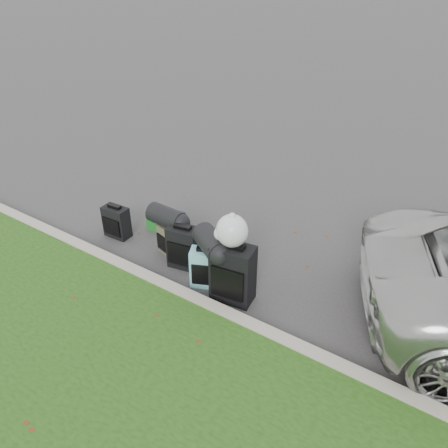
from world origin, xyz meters
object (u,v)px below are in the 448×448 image
Objects in this scene: suitcase_olive at (169,240)px; suitcase_large_black_right at (233,273)px; suitcase_large_black_left at (184,247)px; tote_navy at (174,222)px; suitcase_teal at (205,268)px; tote_green at (157,220)px; suitcase_small_black at (117,222)px.

suitcase_large_black_right reaches higher than suitcase_olive.
tote_navy is at bearing 126.54° from suitcase_large_black_left.
suitcase_large_black_right is (1.00, -0.22, 0.09)m from suitcase_large_black_left.
suitcase_teal is (0.52, -0.19, -0.04)m from suitcase_large_black_left.
suitcase_teal is at bearing 167.04° from suitcase_large_black_right.
suitcase_large_black_right is at bearing 0.78° from suitcase_olive.
tote_green is at bearing 140.31° from suitcase_large_black_left.
suitcase_olive is 0.78m from tote_green.
suitcase_large_black_left is 0.43m from suitcase_olive.
tote_navy is (-0.76, 0.69, -0.16)m from suitcase_large_black_left.
suitcase_teal is at bearing -42.90° from tote_navy.
suitcase_olive is (-0.40, 0.14, -0.09)m from suitcase_large_black_left.
suitcase_small_black is at bearing -144.46° from tote_navy.
suitcase_olive is at bearing 135.56° from suitcase_teal.
suitcase_large_black_left is 1.37× the size of suitcase_olive.
suitcase_olive is 0.66m from tote_navy.
suitcase_large_black_right reaches higher than tote_navy.
suitcase_large_black_left is 1.21m from tote_green.
suitcase_small_black is at bearing 165.42° from suitcase_large_black_right.
suitcase_large_black_left reaches higher than suitcase_small_black.
suitcase_large_black_left reaches higher than suitcase_olive.
suitcase_small_black is 1.62× the size of tote_navy.
tote_navy reaches higher than tote_green.
suitcase_large_black_left is 1.03m from suitcase_large_black_right.
suitcase_small_black reaches higher than tote_green.
tote_green is at bearing 51.44° from suitcase_small_black.
suitcase_large_black_right is (2.43, -0.26, 0.15)m from suitcase_small_black.
tote_green is (-1.57, 0.76, -0.13)m from suitcase_teal.
suitcase_large_black_right reaches higher than suitcase_teal.
suitcase_large_black_left is 0.56m from suitcase_teal.
suitcase_large_black_left is 1.99× the size of tote_navy.
tote_green is at bearing 129.24° from suitcase_teal.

